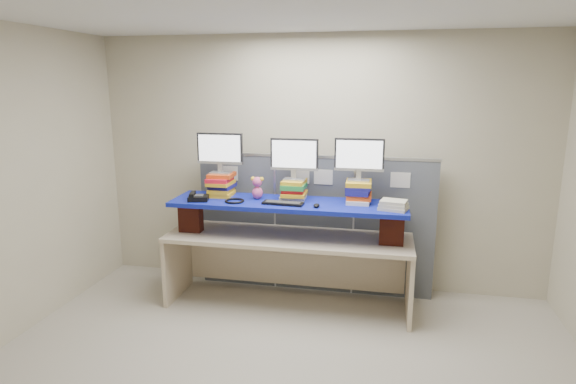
% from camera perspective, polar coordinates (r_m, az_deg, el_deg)
% --- Properties ---
extents(room, '(5.00, 4.00, 2.80)m').
position_cam_1_polar(room, '(3.44, -1.35, -1.99)').
color(room, '#BBB29A').
rests_on(room, ground).
extents(cubicle_partition, '(2.60, 0.06, 1.53)m').
position_cam_1_polar(cubicle_partition, '(5.30, 3.08, -3.75)').
color(cubicle_partition, '#494D56').
rests_on(cubicle_partition, ground).
extents(desk, '(2.50, 0.74, 0.76)m').
position_cam_1_polar(desk, '(4.96, -0.00, -6.89)').
color(desk, beige).
rests_on(desk, ground).
extents(brick_pier_left, '(0.23, 0.13, 0.31)m').
position_cam_1_polar(brick_pier_left, '(5.12, -11.46, -2.89)').
color(brick_pier_left, maroon).
rests_on(brick_pier_left, desk).
extents(brick_pier_right, '(0.23, 0.13, 0.31)m').
position_cam_1_polar(brick_pier_right, '(4.73, 12.19, -4.24)').
color(brick_pier_right, maroon).
rests_on(brick_pier_right, desk).
extents(blue_board, '(2.36, 0.60, 0.04)m').
position_cam_1_polar(blue_board, '(4.82, -0.00, -1.41)').
color(blue_board, '#0E0B8F').
rests_on(blue_board, brick_pier_left).
extents(book_stack_left, '(0.26, 0.32, 0.24)m').
position_cam_1_polar(book_stack_left, '(5.09, -7.93, 0.88)').
color(book_stack_left, gold).
rests_on(book_stack_left, blue_board).
extents(book_stack_center, '(0.27, 0.30, 0.20)m').
position_cam_1_polar(book_stack_center, '(4.89, 0.70, 0.26)').
color(book_stack_center, silver).
rests_on(book_stack_center, blue_board).
extents(book_stack_right, '(0.26, 0.32, 0.22)m').
position_cam_1_polar(book_stack_right, '(4.81, 8.36, 0.05)').
color(book_stack_right, silver).
rests_on(book_stack_right, blue_board).
extents(monitor_left, '(0.48, 0.14, 0.42)m').
position_cam_1_polar(monitor_left, '(5.03, -8.07, 4.88)').
color(monitor_left, '#AEAEB3').
rests_on(monitor_left, book_stack_left).
extents(monitor_center, '(0.48, 0.14, 0.42)m').
position_cam_1_polar(monitor_center, '(4.83, 0.75, 4.21)').
color(monitor_center, '#AEAEB3').
rests_on(monitor_center, book_stack_center).
extents(monitor_right, '(0.48, 0.14, 0.42)m').
position_cam_1_polar(monitor_right, '(4.75, 8.44, 4.13)').
color(monitor_right, '#AEAEB3').
rests_on(monitor_right, book_stack_right).
extents(keyboard, '(0.41, 0.16, 0.03)m').
position_cam_1_polar(keyboard, '(4.70, -0.59, -1.33)').
color(keyboard, black).
rests_on(keyboard, blue_board).
extents(mouse, '(0.09, 0.12, 0.03)m').
position_cam_1_polar(mouse, '(4.61, 3.40, -1.60)').
color(mouse, black).
rests_on(mouse, blue_board).
extents(desk_phone, '(0.23, 0.22, 0.08)m').
position_cam_1_polar(desk_phone, '(4.94, -10.65, -0.64)').
color(desk_phone, black).
rests_on(desk_phone, blue_board).
extents(headset, '(0.20, 0.20, 0.02)m').
position_cam_1_polar(headset, '(4.83, -6.35, -1.05)').
color(headset, black).
rests_on(headset, blue_board).
extents(plush_toy, '(0.14, 0.10, 0.23)m').
position_cam_1_polar(plush_toy, '(4.91, -3.65, 0.52)').
color(plush_toy, '#D14F88').
rests_on(plush_toy, blue_board).
extents(binder_stack, '(0.29, 0.26, 0.09)m').
position_cam_1_polar(binder_stack, '(4.61, 12.40, -1.54)').
color(binder_stack, beige).
rests_on(binder_stack, blue_board).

